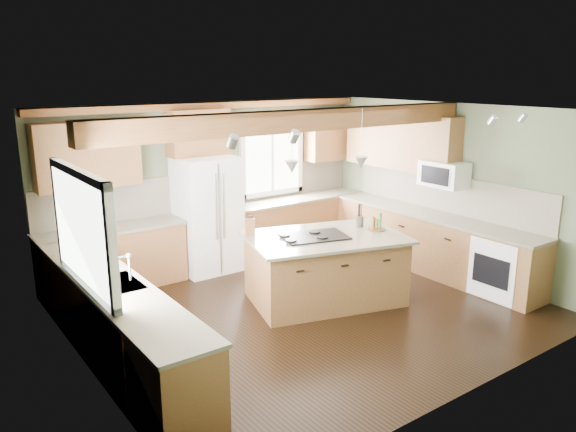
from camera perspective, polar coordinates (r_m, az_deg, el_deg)
floor at (r=7.53m, az=1.86°, el=-9.44°), size 5.60×5.60×0.00m
ceiling at (r=6.90m, az=2.04°, el=10.70°), size 5.60×5.60×0.00m
wall_back at (r=9.16m, az=-7.73°, el=3.31°), size 5.60×0.00×5.60m
wall_left at (r=5.88m, az=-20.17°, el=-3.80°), size 0.00×5.00×5.00m
wall_right at (r=9.06m, az=16.07°, el=2.76°), size 0.00×5.00×5.00m
ceiling_beam at (r=6.99m, az=1.52°, el=9.69°), size 5.55×0.26×0.26m
soffit_trim at (r=8.91m, az=-7.69°, el=11.05°), size 5.55×0.20×0.10m
backsplash_back at (r=9.16m, az=-7.67°, el=2.75°), size 5.58×0.03×0.58m
backsplash_right at (r=9.10m, az=15.72°, el=2.24°), size 0.03×3.70×0.58m
base_cab_back_left at (r=8.42m, az=-17.32°, el=-4.28°), size 2.02×0.60×0.88m
counter_back_left at (r=8.29m, az=-17.56°, el=-1.26°), size 2.06×0.64×0.04m
base_cab_back_right at (r=9.89m, az=0.87°, el=-0.84°), size 2.62×0.60×0.88m
counter_back_right at (r=9.78m, az=0.88°, el=1.76°), size 2.66×0.64×0.04m
base_cab_left at (r=6.31m, az=-16.96°, el=-10.66°), size 0.60×3.70×0.88m
counter_left at (r=6.13m, az=-17.28°, el=-6.76°), size 0.64×3.74×0.04m
base_cab_right at (r=9.07m, az=14.27°, el=-2.72°), size 0.60×3.70×0.88m
counter_right at (r=8.95m, az=14.45°, el=0.09°), size 0.64×3.74×0.04m
upper_cab_back_left at (r=8.14m, az=-19.74°, el=5.85°), size 1.40×0.35×0.90m
upper_cab_over_fridge at (r=8.74m, az=-9.11°, el=8.37°), size 0.96×0.35×0.70m
upper_cab_right at (r=9.40m, az=11.34°, el=7.46°), size 0.35×2.20×0.90m
upper_cab_back_corner at (r=10.20m, az=4.16°, el=8.24°), size 0.90×0.35×0.90m
window_left at (r=5.86m, az=-20.33°, el=-1.31°), size 0.04×1.60×1.05m
window_back at (r=9.69m, az=-1.72°, el=5.55°), size 1.10×0.04×1.00m
sink at (r=6.13m, az=-17.28°, el=-6.72°), size 0.50×0.65×0.03m
faucet at (r=6.14m, az=-15.79°, el=-5.15°), size 0.02×0.02×0.28m
dishwasher at (r=5.23m, az=-11.88°, el=-15.97°), size 0.60×0.60×0.84m
oven at (r=8.35m, az=21.07°, el=-4.85°), size 0.60×0.72×0.84m
microwave at (r=8.82m, az=15.55°, el=4.13°), size 0.40×0.70×0.38m
pendant_left at (r=7.13m, az=0.38°, el=5.01°), size 0.18×0.18×0.16m
pendant_right at (r=7.52m, az=7.40°, el=5.38°), size 0.18×0.18×0.16m
refrigerator at (r=8.78m, az=-8.18°, el=0.13°), size 0.90×0.74×1.80m
island at (r=7.67m, az=3.80°, el=-5.46°), size 2.20×1.69×0.88m
island_top at (r=7.53m, az=3.85°, el=-2.17°), size 2.37×1.85×0.04m
cooktop at (r=7.46m, az=2.71°, el=-2.07°), size 0.97×0.78×0.02m
knife_block at (r=7.54m, az=-3.87°, el=-1.12°), size 0.16×0.15×0.22m
utensil_crock at (r=8.00m, az=7.29°, el=-0.55°), size 0.16×0.16×0.15m
bottle_tray at (r=7.86m, az=9.03°, el=-0.61°), size 0.33×0.33×0.22m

